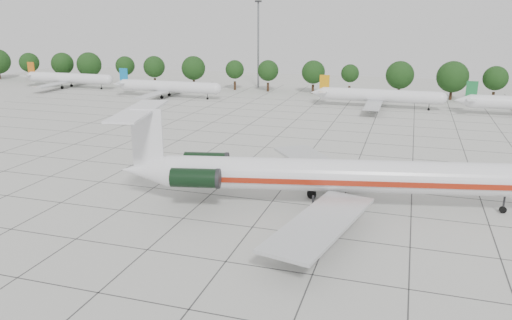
{
  "coord_description": "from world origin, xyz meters",
  "views": [
    {
      "loc": [
        14.78,
        -54.23,
        21.66
      ],
      "look_at": [
        -3.59,
        4.84,
        3.5
      ],
      "focal_mm": 35.0,
      "sensor_mm": 36.0,
      "label": 1
    }
  ],
  "objects_px": {
    "main_airliner": "(319,175)",
    "floodlight_mast": "(258,40)",
    "bg_airliner_a": "(68,78)",
    "bg_airliner_b": "(168,87)",
    "bg_airliner_c": "(379,96)"
  },
  "relations": [
    {
      "from": "bg_airliner_b",
      "to": "bg_airliner_c",
      "type": "bearing_deg",
      "value": 1.02
    },
    {
      "from": "main_airliner",
      "to": "floodlight_mast",
      "type": "distance_m",
      "value": 99.44
    },
    {
      "from": "bg_airliner_c",
      "to": "floodlight_mast",
      "type": "height_order",
      "value": "floodlight_mast"
    },
    {
      "from": "main_airliner",
      "to": "bg_airliner_a",
      "type": "distance_m",
      "value": 116.91
    },
    {
      "from": "floodlight_mast",
      "to": "main_airliner",
      "type": "bearing_deg",
      "value": -68.9
    },
    {
      "from": "bg_airliner_b",
      "to": "floodlight_mast",
      "type": "distance_m",
      "value": 33.08
    },
    {
      "from": "bg_airliner_a",
      "to": "bg_airliner_c",
      "type": "distance_m",
      "value": 92.75
    },
    {
      "from": "bg_airliner_b",
      "to": "main_airliner",
      "type": "bearing_deg",
      "value": -51.45
    },
    {
      "from": "bg_airliner_c",
      "to": "main_airliner",
      "type": "bearing_deg",
      "value": -91.84
    },
    {
      "from": "main_airliner",
      "to": "floodlight_mast",
      "type": "bearing_deg",
      "value": 98.82
    },
    {
      "from": "main_airliner",
      "to": "bg_airliner_a",
      "type": "xyz_separation_m",
      "value": [
        -90.34,
        74.19,
        -1.08
      ]
    },
    {
      "from": "main_airliner",
      "to": "bg_airliner_b",
      "type": "xyz_separation_m",
      "value": [
        -53.07,
        66.59,
        -1.08
      ]
    },
    {
      "from": "bg_airliner_b",
      "to": "bg_airliner_c",
      "type": "relative_size",
      "value": 1.0
    },
    {
      "from": "floodlight_mast",
      "to": "bg_airliner_b",
      "type": "bearing_deg",
      "value": -124.23
    },
    {
      "from": "bg_airliner_c",
      "to": "bg_airliner_a",
      "type": "bearing_deg",
      "value": 175.91
    }
  ]
}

